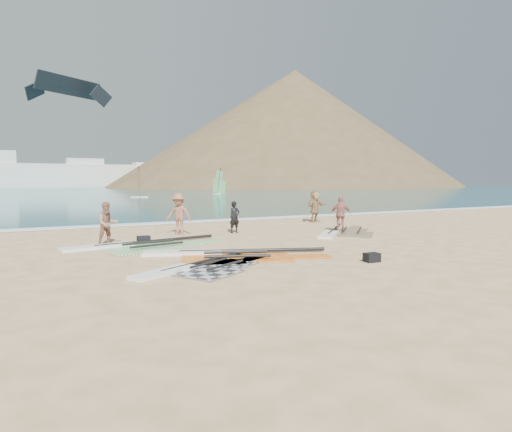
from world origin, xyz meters
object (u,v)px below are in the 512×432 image
rig_grey (198,269)px  beachgoer_mid (179,214)px  person_wetsuit (235,217)px  beachgoer_right (315,206)px  gear_bag_far (372,257)px  rig_orange (342,233)px  rig_red (221,255)px  gear_bag_near (144,240)px  beachgoer_left (107,224)px  beachgoer_back (341,214)px  rig_green (136,246)px

rig_grey → beachgoer_mid: bearing=47.4°
person_wetsuit → beachgoer_right: (6.67, 2.65, 0.21)m
gear_bag_far → rig_grey: bearing=165.5°
person_wetsuit → beachgoer_mid: size_ratio=0.79×
rig_grey → person_wetsuit: (4.58, 7.32, 0.72)m
rig_grey → person_wetsuit: bearing=29.4°
person_wetsuit → rig_orange: bearing=-38.5°
rig_red → gear_bag_near: size_ratio=12.44×
rig_orange → beachgoer_left: (-10.51, 1.53, 0.80)m
gear_bag_far → beachgoer_right: (5.99, 11.33, 0.84)m
gear_bag_near → beachgoer_left: beachgoer_left is taller
rig_red → beachgoer_back: 8.85m
rig_orange → beachgoer_mid: size_ratio=2.64×
rig_green → rig_red: 3.95m
rig_green → beachgoer_right: size_ratio=3.25×
rig_red → rig_grey: bearing=-109.3°
gear_bag_near → rig_red: bearing=-69.2°
rig_orange → beachgoer_mid: beachgoer_mid is taller
beachgoer_back → beachgoer_left: bearing=32.8°
gear_bag_near → beachgoer_back: (9.62, -0.56, 0.72)m
rig_green → gear_bag_far: (5.91, -6.43, 0.09)m
rig_orange → rig_green: bearing=133.3°
gear_bag_near → beachgoer_right: bearing=19.7°
rig_green → beachgoer_right: 12.91m
rig_green → rig_red: (2.08, -3.35, 0.00)m
rig_orange → beachgoer_mid: bearing=110.3°
rig_orange → person_wetsuit: person_wetsuit is taller
rig_orange → beachgoer_right: bearing=22.7°
rig_grey → gear_bag_far: size_ratio=10.24×
gear_bag_near → gear_bag_far: bearing=-53.3°
person_wetsuit → beachgoer_left: size_ratio=0.91×
rig_grey → rig_orange: bearing=-1.1°
rig_green → rig_red: size_ratio=1.05×
rig_green → beachgoer_mid: bearing=37.9°
rig_red → beachgoer_right: 12.86m
gear_bag_near → person_wetsuit: 4.98m
gear_bag_far → beachgoer_mid: beachgoer_mid is taller
rig_grey → rig_red: bearing=21.6°
rig_grey → beachgoer_left: size_ratio=2.86×
rig_orange → gear_bag_far: bearing=-166.4°
person_wetsuit → beachgoer_back: 5.27m
beachgoer_right → rig_red: bearing=-160.6°
rig_green → beachgoer_back: 10.16m
person_wetsuit → beachgoer_back: beachgoer_back is taller
beachgoer_mid → gear_bag_near: bearing=-91.9°
beachgoer_back → beachgoer_right: (1.78, 4.64, 0.11)m
rig_green → beachgoer_left: beachgoer_left is taller
gear_bag_far → beachgoer_right: 12.85m
rig_grey → beachgoer_mid: (2.00, 7.99, 0.93)m
gear_bag_far → gear_bag_near: bearing=126.7°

